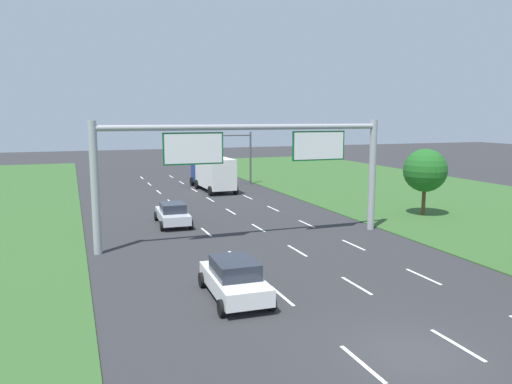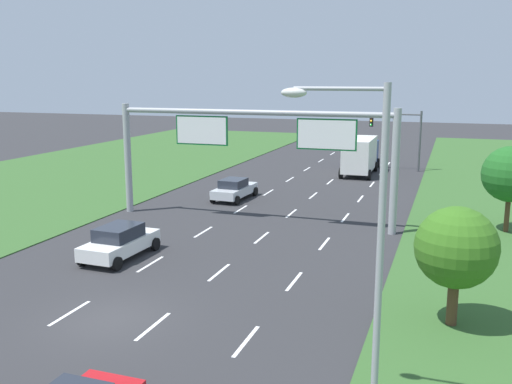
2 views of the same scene
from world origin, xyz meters
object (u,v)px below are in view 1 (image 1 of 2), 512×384
Objects in this scene: car_near_red at (173,214)px; car_lead_silver at (234,279)px; roadside_tree_mid at (425,170)px; box_truck at (213,172)px; traffic_light_mast at (233,149)px; sign_gantry at (251,157)px.

car_near_red is 1.01× the size of car_lead_silver.
roadside_tree_mid is (17.76, -3.33, 2.59)m from car_near_red.
box_truck is 20.92m from roadside_tree_mid.
roadside_tree_mid is at bearing -68.73° from traffic_light_mast.
car_near_red is at bearing -119.62° from traffic_light_mast.
box_truck is at bearing 121.82° from roadside_tree_mid.
traffic_light_mast is 22.02m from roadside_tree_mid.
sign_gantry is (3.82, 8.71, 4.09)m from car_lead_silver.
traffic_light_mast reaches higher than box_truck.
sign_gantry reaches higher than car_near_red.
car_near_red is 15.94m from box_truck.
car_lead_silver is 0.80× the size of traffic_light_mast.
traffic_light_mast is (10.09, 31.63, 3.05)m from car_lead_silver.
traffic_light_mast reaches higher than roadside_tree_mid.
car_near_red is at bearing 90.67° from car_lead_silver.
car_lead_silver is at bearing -113.67° from sign_gantry.
sign_gantry reaches higher than car_lead_silver.
roadside_tree_mid is at bearing 9.58° from sign_gantry.
car_near_red is at bearing 169.39° from roadside_tree_mid.
car_lead_silver is 33.34m from traffic_light_mast.
box_truck is (7.08, 28.84, 0.96)m from car_lead_silver.
roadside_tree_mid is (18.08, 11.11, 2.53)m from car_lead_silver.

